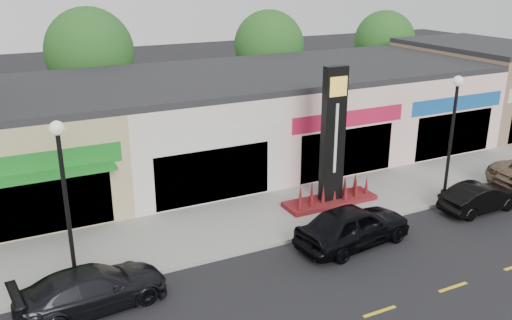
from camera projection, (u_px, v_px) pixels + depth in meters
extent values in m
plane|color=black|center=(325.00, 266.00, 18.94)|extent=(120.00, 120.00, 0.00)
cube|color=gray|center=(267.00, 216.00, 22.59)|extent=(52.00, 4.30, 0.15)
cube|color=gray|center=(295.00, 239.00, 20.69)|extent=(52.00, 0.20, 0.15)
cube|color=#C6B77E|center=(27.00, 147.00, 24.33)|extent=(7.00, 10.00, 4.50)
cube|color=#262628|center=(19.00, 95.00, 23.53)|extent=(7.00, 10.00, 0.30)
cube|color=black|center=(41.00, 205.00, 20.43)|extent=(5.25, 0.10, 2.40)
cube|color=#1B7C24|center=(35.00, 163.00, 19.87)|extent=(6.30, 0.12, 0.80)
cube|color=#1B7C24|center=(38.00, 177.00, 19.62)|extent=(5.60, 0.90, 0.12)
cube|color=white|center=(176.00, 128.00, 27.27)|extent=(7.00, 10.00, 4.50)
cube|color=#262628|center=(173.00, 81.00, 26.48)|extent=(7.00, 10.00, 0.30)
cube|color=black|center=(213.00, 175.00, 23.38)|extent=(5.25, 0.10, 2.40)
cube|color=silver|center=(212.00, 138.00, 22.81)|extent=(6.30, 0.12, 0.80)
cube|color=beige|center=(296.00, 113.00, 30.22)|extent=(7.00, 10.00, 4.50)
cube|color=#262628|center=(297.00, 70.00, 29.42)|extent=(7.00, 10.00, 0.30)
cube|color=black|center=(347.00, 152.00, 26.32)|extent=(5.25, 0.10, 2.40)
cube|color=#BE1940|center=(349.00, 119.00, 25.75)|extent=(6.30, 0.12, 0.80)
cube|color=beige|center=(394.00, 100.00, 33.16)|extent=(7.00, 10.00, 4.50)
cube|color=#262628|center=(398.00, 61.00, 32.36)|extent=(7.00, 10.00, 0.30)
cube|color=black|center=(453.00, 134.00, 29.26)|extent=(5.25, 0.10, 2.40)
cube|color=#16579F|center=(457.00, 103.00, 28.70)|extent=(6.30, 0.12, 0.80)
cube|color=#8D6D52|center=(477.00, 86.00, 36.02)|extent=(7.00, 10.00, 5.00)
cube|color=#262628|center=(483.00, 45.00, 35.14)|extent=(7.00, 10.00, 0.30)
cylinder|color=#382619|center=(96.00, 112.00, 33.20)|extent=(0.36, 0.36, 3.15)
sphere|color=#1F591B|center=(89.00, 51.00, 31.99)|extent=(5.20, 5.20, 5.20)
cylinder|color=#382619|center=(269.00, 94.00, 38.28)|extent=(0.36, 0.36, 2.97)
sphere|color=#1F591B|center=(269.00, 45.00, 37.14)|extent=(4.80, 4.80, 4.80)
cylinder|color=#382619|center=(381.00, 83.00, 42.51)|extent=(0.36, 0.36, 2.80)
sphere|color=#1F591B|center=(384.00, 41.00, 41.43)|extent=(4.60, 4.60, 4.60)
cylinder|color=black|center=(76.00, 279.00, 17.59)|extent=(0.32, 0.32, 0.30)
cylinder|color=black|center=(67.00, 209.00, 16.76)|extent=(0.14, 0.14, 5.00)
sphere|color=silver|center=(57.00, 128.00, 15.90)|extent=(0.44, 0.44, 0.44)
cylinder|color=black|center=(444.00, 193.00, 24.31)|extent=(0.32, 0.32, 0.30)
cylinder|color=black|center=(451.00, 140.00, 23.48)|extent=(0.14, 0.14, 5.00)
sphere|color=silver|center=(458.00, 81.00, 22.62)|extent=(0.44, 0.44, 0.44)
cube|color=maroon|center=(330.00, 201.00, 23.67)|extent=(4.20, 1.30, 0.20)
cube|color=black|center=(333.00, 137.00, 22.70)|extent=(1.00, 0.40, 6.00)
cube|color=yellow|center=(339.00, 87.00, 21.79)|extent=(0.80, 0.05, 0.80)
cube|color=silver|center=(336.00, 139.00, 22.52)|extent=(0.12, 0.04, 3.00)
imported|color=black|center=(92.00, 289.00, 16.40)|extent=(2.38, 4.75, 1.32)
imported|color=black|center=(353.00, 226.00, 20.15)|extent=(2.45, 4.87, 1.59)
imported|color=black|center=(480.00, 197.00, 23.08)|extent=(1.34, 3.76, 1.23)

